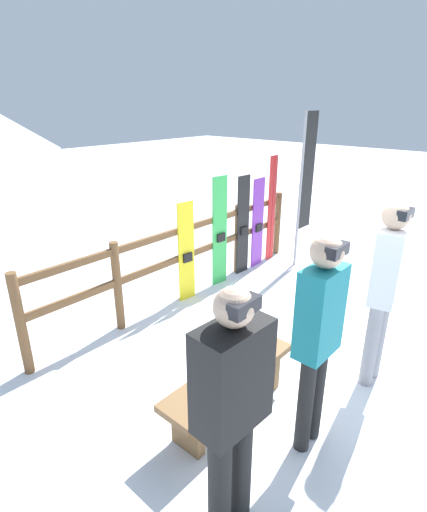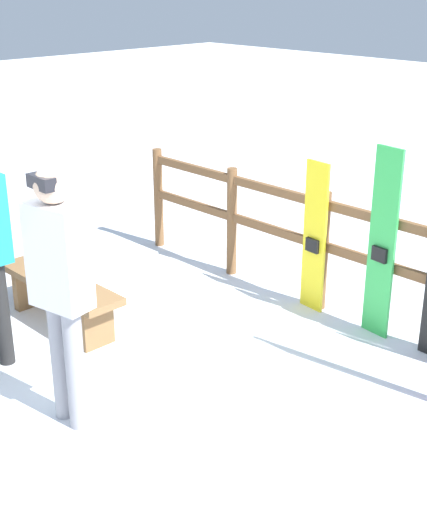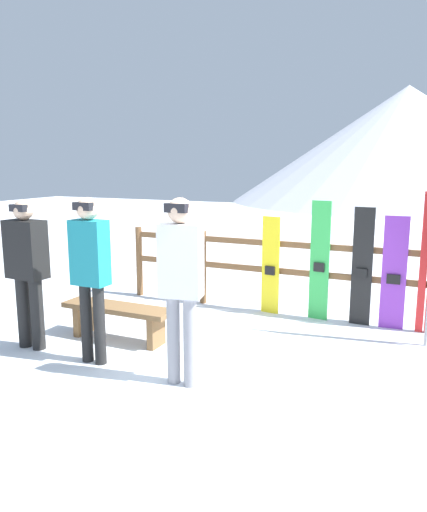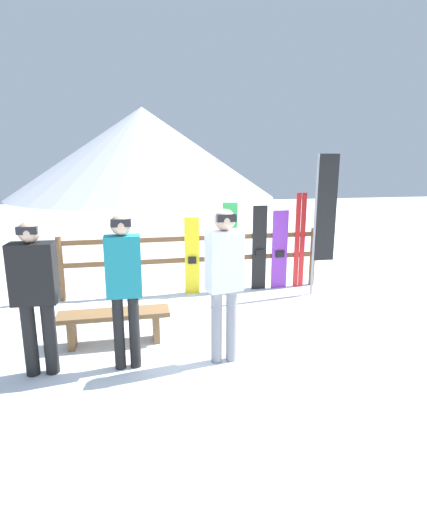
{
  "view_description": "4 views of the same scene",
  "coord_description": "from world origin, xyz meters",
  "px_view_note": "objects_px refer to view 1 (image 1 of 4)",
  "views": [
    {
      "loc": [
        -3.5,
        -1.46,
        2.56
      ],
      "look_at": [
        -0.41,
        1.28,
        0.93
      ],
      "focal_mm": 28.0,
      "sensor_mm": 36.0,
      "label": 1
    },
    {
      "loc": [
        3.51,
        -2.63,
        2.82
      ],
      "look_at": [
        -0.21,
        0.99,
        0.76
      ],
      "focal_mm": 50.0,
      "sensor_mm": 36.0,
      "label": 2
    },
    {
      "loc": [
        2.05,
        -4.39,
        2.08
      ],
      "look_at": [
        -0.57,
        1.31,
        0.9
      ],
      "focal_mm": 35.0,
      "sensor_mm": 36.0,
      "label": 3
    },
    {
      "loc": [
        -1.08,
        -4.62,
        2.24
      ],
      "look_at": [
        0.15,
        1.23,
        0.86
      ],
      "focal_mm": 28.0,
      "sensor_mm": 36.0,
      "label": 4
    }
  ],
  "objects_px": {
    "person_white": "(385,281)",
    "snowboard_yellow": "(186,253)",
    "bench": "(230,382)",
    "ski_pair_red": "(272,209)",
    "person_teal": "(319,329)",
    "snowboard_black_stripe": "(243,226)",
    "snowboard_green": "(220,232)",
    "snowboard_purple": "(258,223)",
    "rental_flag": "(305,179)",
    "person_black": "(232,401)"
  },
  "relations": [
    {
      "from": "person_white",
      "to": "snowboard_yellow",
      "type": "relative_size",
      "value": 1.31
    },
    {
      "from": "bench",
      "to": "person_white",
      "type": "bearing_deg",
      "value": -30.55
    },
    {
      "from": "person_white",
      "to": "ski_pair_red",
      "type": "xyz_separation_m",
      "value": [
        2.03,
        2.55,
        -0.18
      ]
    },
    {
      "from": "person_teal",
      "to": "snowboard_black_stripe",
      "type": "distance_m",
      "value": 3.42
    },
    {
      "from": "snowboard_green",
      "to": "person_teal",
      "type": "bearing_deg",
      "value": -126.07
    },
    {
      "from": "snowboard_purple",
      "to": "rental_flag",
      "type": "bearing_deg",
      "value": -40.06
    },
    {
      "from": "person_teal",
      "to": "person_black",
      "type": "xyz_separation_m",
      "value": [
        -0.91,
        0.05,
        -0.07
      ]
    },
    {
      "from": "person_teal",
      "to": "snowboard_green",
      "type": "bearing_deg",
      "value": 53.93
    },
    {
      "from": "snowboard_purple",
      "to": "snowboard_green",
      "type": "bearing_deg",
      "value": 179.99
    },
    {
      "from": "snowboard_yellow",
      "to": "bench",
      "type": "bearing_deg",
      "value": -125.37
    },
    {
      "from": "bench",
      "to": "ski_pair_red",
      "type": "xyz_separation_m",
      "value": [
        3.28,
        1.81,
        0.55
      ]
    },
    {
      "from": "bench",
      "to": "ski_pair_red",
      "type": "height_order",
      "value": "ski_pair_red"
    },
    {
      "from": "snowboard_purple",
      "to": "rental_flag",
      "type": "relative_size",
      "value": 0.6
    },
    {
      "from": "snowboard_purple",
      "to": "ski_pair_red",
      "type": "distance_m",
      "value": 0.42
    },
    {
      "from": "bench",
      "to": "snowboard_black_stripe",
      "type": "height_order",
      "value": "snowboard_black_stripe"
    },
    {
      "from": "person_teal",
      "to": "snowboard_purple",
      "type": "height_order",
      "value": "person_teal"
    },
    {
      "from": "snowboard_yellow",
      "to": "rental_flag",
      "type": "bearing_deg",
      "value": -12.26
    },
    {
      "from": "person_teal",
      "to": "person_white",
      "type": "xyz_separation_m",
      "value": [
        1.09,
        -0.08,
        0.02
      ]
    },
    {
      "from": "snowboard_green",
      "to": "ski_pair_red",
      "type": "distance_m",
      "value": 1.32
    },
    {
      "from": "bench",
      "to": "person_teal",
      "type": "height_order",
      "value": "person_teal"
    },
    {
      "from": "bench",
      "to": "person_black",
      "type": "height_order",
      "value": "person_black"
    },
    {
      "from": "person_teal",
      "to": "snowboard_green",
      "type": "distance_m",
      "value": 3.06
    },
    {
      "from": "bench",
      "to": "person_teal",
      "type": "relative_size",
      "value": 0.8
    },
    {
      "from": "bench",
      "to": "person_black",
      "type": "relative_size",
      "value": 0.82
    },
    {
      "from": "person_white",
      "to": "snowboard_yellow",
      "type": "xyz_separation_m",
      "value": [
        0.03,
        2.54,
        -0.38
      ]
    },
    {
      "from": "ski_pair_red",
      "to": "snowboard_black_stripe",
      "type": "bearing_deg",
      "value": -179.75
    },
    {
      "from": "person_teal",
      "to": "ski_pair_red",
      "type": "height_order",
      "value": "ski_pair_red"
    },
    {
      "from": "snowboard_green",
      "to": "rental_flag",
      "type": "relative_size",
      "value": 0.66
    },
    {
      "from": "person_black",
      "to": "person_teal",
      "type": "bearing_deg",
      "value": -3.19
    },
    {
      "from": "rental_flag",
      "to": "person_white",
      "type": "bearing_deg",
      "value": -136.82
    },
    {
      "from": "person_black",
      "to": "ski_pair_red",
      "type": "relative_size",
      "value": 0.96
    },
    {
      "from": "snowboard_black_stripe",
      "to": "snowboard_purple",
      "type": "xyz_separation_m",
      "value": [
        0.39,
        -0.0,
        -0.05
      ]
    },
    {
      "from": "snowboard_black_stripe",
      "to": "ski_pair_red",
      "type": "relative_size",
      "value": 0.88
    },
    {
      "from": "bench",
      "to": "ski_pair_red",
      "type": "relative_size",
      "value": 0.8
    },
    {
      "from": "person_black",
      "to": "snowboard_purple",
      "type": "xyz_separation_m",
      "value": [
        3.65,
        2.42,
        -0.26
      ]
    },
    {
      "from": "rental_flag",
      "to": "bench",
      "type": "bearing_deg",
      "value": -158.94
    },
    {
      "from": "bench",
      "to": "person_teal",
      "type": "xyz_separation_m",
      "value": [
        0.16,
        -0.66,
        0.72
      ]
    },
    {
      "from": "person_white",
      "to": "ski_pair_red",
      "type": "bearing_deg",
      "value": 51.47
    },
    {
      "from": "bench",
      "to": "snowboard_green",
      "type": "relative_size",
      "value": 0.87
    },
    {
      "from": "person_teal",
      "to": "snowboard_black_stripe",
      "type": "height_order",
      "value": "person_teal"
    },
    {
      "from": "bench",
      "to": "snowboard_green",
      "type": "bearing_deg",
      "value": 42.65
    },
    {
      "from": "snowboard_yellow",
      "to": "person_teal",
      "type": "bearing_deg",
      "value": -114.4
    },
    {
      "from": "snowboard_green",
      "to": "ski_pair_red",
      "type": "bearing_deg",
      "value": 0.14
    },
    {
      "from": "person_black",
      "to": "rental_flag",
      "type": "relative_size",
      "value": 0.7
    },
    {
      "from": "ski_pair_red",
      "to": "bench",
      "type": "bearing_deg",
      "value": -151.14
    },
    {
      "from": "person_white",
      "to": "snowboard_green",
      "type": "height_order",
      "value": "person_white"
    },
    {
      "from": "bench",
      "to": "snowboard_green",
      "type": "height_order",
      "value": "snowboard_green"
    },
    {
      "from": "person_white",
      "to": "snowboard_purple",
      "type": "distance_m",
      "value": 3.05
    },
    {
      "from": "person_black",
      "to": "snowboard_black_stripe",
      "type": "relative_size",
      "value": 1.1
    },
    {
      "from": "bench",
      "to": "snowboard_green",
      "type": "xyz_separation_m",
      "value": [
        1.96,
        1.8,
        0.47
      ]
    }
  ]
}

